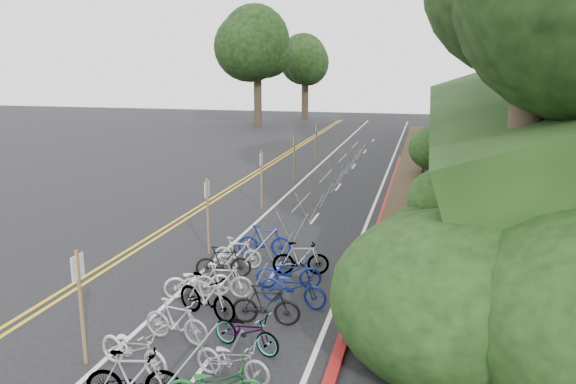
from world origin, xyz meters
name	(u,v)px	position (x,y,z in m)	size (l,w,h in m)	color
ground	(109,318)	(0.00, 0.00, 0.00)	(120.00, 120.00, 0.00)	black
road_markings	(256,214)	(0.63, 10.10, 0.00)	(7.47, 80.00, 0.01)	gold
red_curb	(384,209)	(5.70, 12.00, 0.05)	(0.25, 28.00, 0.10)	maroon
embankment	(544,135)	(12.96, 19.04, 2.57)	(14.30, 48.14, 9.11)	black
bike_rack_front	(191,372)	(3.50, -3.03, 0.78)	(1.10, 2.63, 1.08)	gray
bike_racks_rest	(326,182)	(3.00, 13.00, 0.85)	(1.14, 23.00, 1.17)	gray
signpost_near	(81,300)	(0.69, -2.01, 1.40)	(0.08, 0.40, 2.45)	brown
signposts_rest	(280,164)	(0.60, 14.00, 1.43)	(0.08, 18.40, 2.50)	brown
bike_front	(197,280)	(1.61, 1.69, 0.46)	(1.76, 0.61, 0.92)	beige
bike_valet	(235,300)	(3.00, 0.70, 0.49)	(3.44, 10.02, 1.10)	slate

